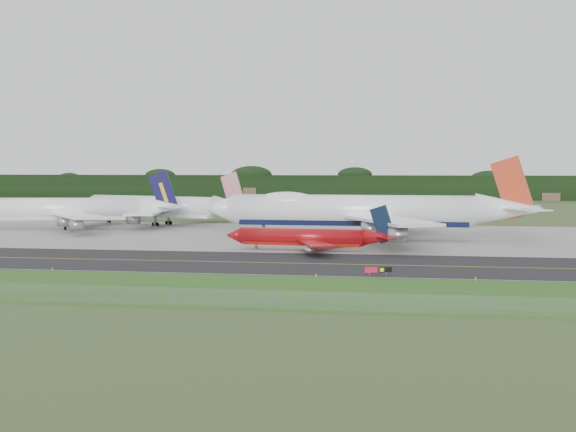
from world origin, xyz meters
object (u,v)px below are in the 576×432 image
Objects in this scene: jet_navy_gold at (70,210)px; jet_ba_747 at (365,211)px; jet_red_737 at (311,238)px; taxiway_sign at (378,270)px; jet_star_tail at (161,207)px.

jet_ba_747 is at bearing -12.53° from jet_navy_gold.
jet_red_737 is 38.18m from taxiway_sign.
jet_navy_gold is at bearing 167.47° from jet_ba_747.
taxiway_sign is (66.31, -96.11, -4.13)m from jet_star_tail.
jet_ba_747 is 18.65× the size of taxiway_sign.
jet_star_tail is at bearing 41.93° from jet_navy_gold.
jet_red_737 is 83.13m from jet_navy_gold.
taxiway_sign is at bearing -84.13° from jet_ba_747.
jet_ba_747 reaches higher than jet_navy_gold.
jet_star_tail is at bearing 149.58° from jet_ba_747.
jet_navy_gold is 1.06× the size of jet_star_tail.
jet_star_tail is (-51.24, 61.07, 2.53)m from jet_red_737.
jet_star_tail is at bearing 130.00° from jet_red_737.
jet_navy_gold is at bearing 137.55° from taxiway_sign.
jet_red_737 is at bearing -108.85° from jet_ba_747.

